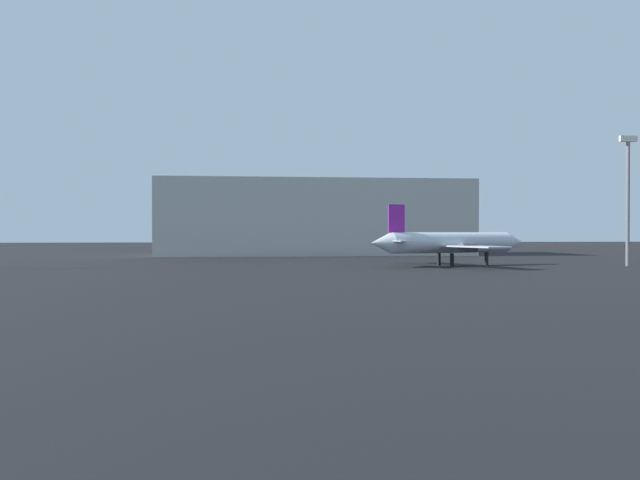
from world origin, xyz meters
TOP-DOWN VIEW (x-y plane):
  - airplane_distant at (25.61, 80.14)m, footprint 24.51×22.29m
  - light_mast_right at (49.30, 77.05)m, footprint 2.40×0.50m
  - terminal_building at (12.00, 129.16)m, footprint 61.74×24.88m

SIDE VIEW (x-z plane):
  - airplane_distant at x=25.61m, z-range -0.95..7.24m
  - terminal_building at x=12.00m, z-range 0.00..14.93m
  - light_mast_right at x=49.30m, z-range 1.24..18.78m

